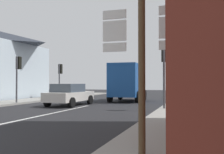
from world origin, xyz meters
TOP-DOWN VIEW (x-y plane):
  - ground_plane at (0.00, 10.00)m, footprint 80.00×80.00m
  - sidewalk_right at (6.24, 8.00)m, footprint 2.64×44.00m
  - lane_centre_stripe at (0.00, 6.00)m, footprint 0.16×12.00m
  - sedan_far at (-1.27, 11.80)m, footprint 2.06×4.25m
  - delivery_truck at (1.46, 16.88)m, footprint 2.64×5.08m
  - route_sign_post at (5.90, 1.02)m, footprint 1.66×0.14m
  - traffic_light_far_left at (-5.22, 17.53)m, footprint 0.30×0.49m
  - traffic_light_near_right at (5.22, 10.57)m, footprint 0.30×0.49m
  - traffic_light_near_left at (-5.22, 11.52)m, footprint 0.30×0.49m
  - traffic_light_far_right at (5.22, 17.75)m, footprint 0.30×0.49m

SIDE VIEW (x-z plane):
  - ground_plane at x=0.00m, z-range 0.00..0.00m
  - lane_centre_stripe at x=0.00m, z-range 0.00..0.01m
  - sidewalk_right at x=6.24m, z-range 0.00..0.14m
  - sedan_far at x=-1.27m, z-range 0.03..1.50m
  - delivery_truck at x=1.46m, z-range 0.13..3.18m
  - route_sign_post at x=5.90m, z-range 0.31..3.51m
  - traffic_light_far_left at x=-5.22m, z-range 0.79..4.07m
  - traffic_light_near_left at x=-5.22m, z-range 0.82..4.24m
  - traffic_light_far_right at x=5.22m, z-range 0.86..4.41m
  - traffic_light_near_right at x=5.22m, z-range 0.87..4.48m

